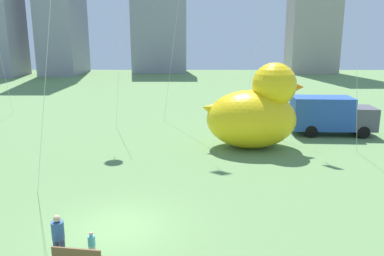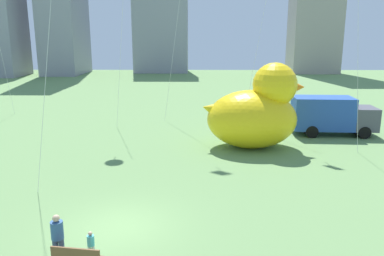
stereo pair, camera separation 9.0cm
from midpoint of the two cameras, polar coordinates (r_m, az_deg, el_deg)
The scene contains 5 objects.
ground_plane at distance 15.90m, azimuth -10.47°, elevation -14.15°, with size 140.00×140.00×0.00m, color #648A50.
person_adult at distance 13.89m, azimuth -19.02°, elevation -14.78°, with size 0.41×0.41×1.66m.
person_child at distance 13.88m, azimuth -14.49°, elevation -16.19°, with size 0.24×0.24×0.99m.
giant_inflatable_duck at distance 25.76m, azimuth 9.46°, elevation 2.32°, with size 6.79×4.36×5.63m.
box_truck at distance 30.76m, azimuth 19.92°, elevation 1.71°, with size 6.15×2.64×2.85m.
Camera 2 is at (3.00, -13.79, 7.33)m, focal length 36.19 mm.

